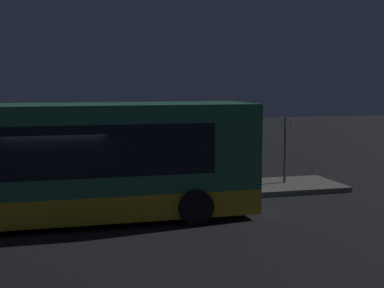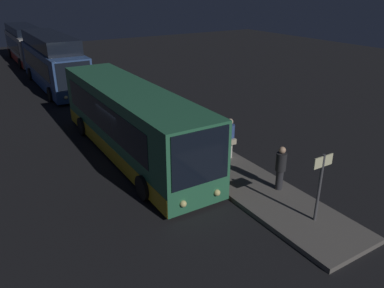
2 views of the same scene
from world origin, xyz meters
TOP-DOWN VIEW (x-y plane):
  - ground at (0.00, 0.00)m, footprint 80.00×80.00m
  - platform at (0.00, 2.88)m, footprint 20.00×2.56m
  - bus_lead at (-0.45, 0.20)m, footprint 12.00×2.84m
  - passenger_boarding at (5.96, 3.52)m, footprint 0.44×0.44m
  - passenger_waiting at (2.67, 3.60)m, footprint 0.65×0.49m
  - passenger_with_bags at (-0.10, 3.03)m, footprint 0.38×0.54m
  - suitcase at (2.58, 3.06)m, footprint 0.34×0.21m
  - sign_post at (8.12, 3.09)m, footprint 0.10×0.81m
  - trash_bin at (0.62, 3.26)m, footprint 0.44×0.44m

SIDE VIEW (x-z plane):
  - ground at x=0.00m, z-range 0.00..0.00m
  - platform at x=0.00m, z-range 0.00..0.18m
  - suitcase at x=2.58m, z-range 0.06..0.94m
  - trash_bin at x=0.62m, z-range 0.18..0.83m
  - passenger_with_bags at x=-0.10m, z-range 0.25..1.88m
  - passenger_boarding at x=5.96m, z-range 0.25..2.01m
  - passenger_waiting at x=2.67m, z-range 0.25..2.11m
  - bus_lead at x=-0.45m, z-range -0.01..3.21m
  - sign_post at x=8.12m, z-range 0.50..2.90m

